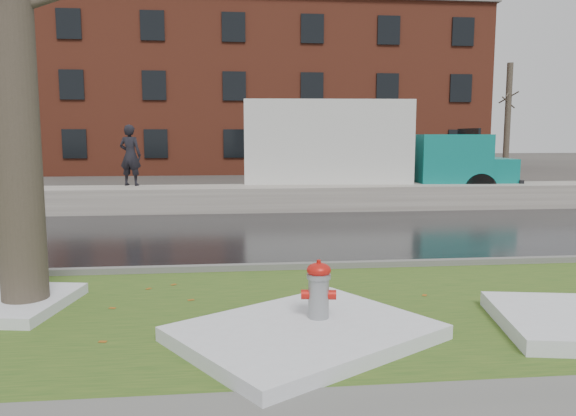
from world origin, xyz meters
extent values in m
plane|color=#47423D|center=(0.00, 0.00, 0.00)|extent=(120.00, 120.00, 0.00)
cube|color=#2A4C19|center=(0.00, -1.25, 0.02)|extent=(60.00, 4.50, 0.04)
cube|color=black|center=(0.00, 4.50, 0.01)|extent=(60.00, 7.00, 0.03)
cube|color=slate|center=(0.00, 13.00, 0.01)|extent=(60.00, 9.00, 0.03)
cube|color=slate|center=(0.00, 1.00, 0.07)|extent=(60.00, 0.15, 0.14)
cube|color=#A9A49B|center=(0.00, 8.70, 0.38)|extent=(60.00, 1.60, 0.75)
cube|color=brown|center=(2.00, 30.00, 5.00)|extent=(26.00, 12.00, 10.00)
cylinder|color=brown|center=(-12.00, 22.00, 3.25)|extent=(0.36, 0.36, 6.50)
cylinder|color=brown|center=(-12.00, 22.00, 4.20)|extent=(0.84, 1.62, 0.73)
cylinder|color=brown|center=(-12.00, 22.00, 3.60)|extent=(1.40, 0.61, 0.63)
cylinder|color=brown|center=(-6.00, 26.00, 3.25)|extent=(0.36, 0.36, 6.50)
cylinder|color=brown|center=(-6.00, 26.00, 4.20)|extent=(0.84, 1.62, 0.73)
cylinder|color=brown|center=(-6.00, 26.00, 5.10)|extent=(1.08, 1.26, 0.66)
cylinder|color=brown|center=(-6.00, 26.00, 3.60)|extent=(1.40, 0.61, 0.63)
cylinder|color=brown|center=(16.00, 24.00, 3.25)|extent=(0.36, 0.36, 6.50)
cylinder|color=brown|center=(16.00, 24.00, 4.20)|extent=(0.84, 1.62, 0.73)
cylinder|color=brown|center=(16.00, 24.00, 5.10)|extent=(1.08, 1.26, 0.66)
cylinder|color=brown|center=(16.00, 24.00, 3.60)|extent=(1.40, 0.61, 0.63)
cylinder|color=gray|center=(0.38, -2.03, 0.40)|extent=(0.27, 0.27, 0.72)
ellipsoid|color=#B3140E|center=(0.38, -2.03, 0.76)|extent=(0.32, 0.32, 0.17)
cylinder|color=#B3140E|center=(0.38, -2.03, 0.85)|extent=(0.06, 0.06, 0.05)
cylinder|color=#B3140E|center=(0.23, -2.01, 0.47)|extent=(0.12, 0.13, 0.11)
cylinder|color=#B3140E|center=(0.53, -2.06, 0.47)|extent=(0.12, 0.13, 0.11)
cylinder|color=gray|center=(0.40, -1.89, 0.47)|extent=(0.16, 0.12, 0.14)
cylinder|color=brown|center=(-3.27, -0.80, 3.67)|extent=(0.72, 0.72, 7.27)
cylinder|color=brown|center=(-3.27, -0.80, 3.78)|extent=(1.51, 0.21, 0.65)
cube|color=black|center=(3.88, 10.08, 0.64)|extent=(7.89, 1.52, 0.22)
cube|color=silver|center=(2.60, 10.17, 2.06)|extent=(5.45, 2.81, 2.65)
cube|color=#0D7771|center=(6.66, 9.89, 1.47)|extent=(2.41, 2.50, 1.67)
cube|color=#0D7771|center=(8.08, 9.79, 1.08)|extent=(1.32, 2.23, 0.88)
cube|color=black|center=(7.35, 9.84, 2.06)|extent=(0.21, 1.96, 0.88)
cube|color=black|center=(-0.62, 10.40, 0.32)|extent=(1.76, 1.29, 0.66)
cylinder|color=black|center=(7.32, 8.81, 0.54)|extent=(1.10, 0.37, 1.08)
cylinder|color=black|center=(7.47, 10.86, 0.54)|extent=(1.10, 0.37, 1.08)
cylinder|color=black|center=(2.83, 9.12, 0.54)|extent=(1.10, 0.37, 1.08)
cylinder|color=black|center=(2.97, 11.18, 0.54)|extent=(1.10, 0.37, 1.08)
cylinder|color=black|center=(1.26, 9.23, 0.54)|extent=(1.10, 0.37, 1.08)
cylinder|color=black|center=(1.41, 11.29, 0.54)|extent=(1.10, 0.37, 1.08)
imported|color=black|center=(-3.57, 9.30, 1.67)|extent=(0.77, 0.62, 1.85)
cube|color=silver|center=(0.19, -2.30, 0.12)|extent=(3.27, 3.08, 0.16)
camera|label=1|loc=(-0.63, -8.19, 2.29)|focal=35.00mm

